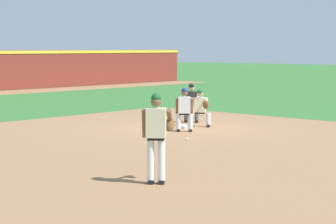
{
  "coord_description": "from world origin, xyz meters",
  "views": [
    {
      "loc": [
        -16.99,
        -14.82,
        2.77
      ],
      "look_at": [
        -5.23,
        -4.02,
        1.2
      ],
      "focal_mm": 70.0,
      "sensor_mm": 36.0,
      "label": 1
    }
  ],
  "objects_px": {
    "pitcher": "(157,133)",
    "umpire": "(191,101)",
    "baseball": "(187,139)",
    "baserunner": "(184,108)",
    "first_base_bag": "(184,127)",
    "first_baseman": "(200,106)"
  },
  "relations": [
    {
      "from": "pitcher",
      "to": "umpire",
      "type": "height_order",
      "value": "pitcher"
    },
    {
      "from": "baseball",
      "to": "pitcher",
      "type": "relative_size",
      "value": 0.04
    },
    {
      "from": "pitcher",
      "to": "baserunner",
      "type": "distance_m",
      "value": 8.38
    },
    {
      "from": "baseball",
      "to": "baserunner",
      "type": "distance_m",
      "value": 2.15
    },
    {
      "from": "pitcher",
      "to": "first_base_bag",
      "type": "bearing_deg",
      "value": 37.7
    },
    {
      "from": "umpire",
      "to": "first_base_bag",
      "type": "bearing_deg",
      "value": -147.66
    },
    {
      "from": "first_base_bag",
      "to": "baserunner",
      "type": "bearing_deg",
      "value": -138.8
    },
    {
      "from": "first_base_bag",
      "to": "umpire",
      "type": "xyz_separation_m",
      "value": [
        1.43,
        0.91,
        0.75
      ]
    },
    {
      "from": "baseball",
      "to": "first_baseman",
      "type": "height_order",
      "value": "first_baseman"
    },
    {
      "from": "first_base_bag",
      "to": "first_baseman",
      "type": "xyz_separation_m",
      "value": [
        0.56,
        -0.25,
        0.69
      ]
    },
    {
      "from": "first_baseman",
      "to": "umpire",
      "type": "relative_size",
      "value": 0.92
    },
    {
      "from": "baseball",
      "to": "first_baseman",
      "type": "distance_m",
      "value": 3.38
    },
    {
      "from": "baserunner",
      "to": "first_baseman",
      "type": "bearing_deg",
      "value": 17.4
    },
    {
      "from": "baserunner",
      "to": "umpire",
      "type": "bearing_deg",
      "value": 35.64
    },
    {
      "from": "baseball",
      "to": "baserunner",
      "type": "bearing_deg",
      "value": 43.33
    },
    {
      "from": "first_base_bag",
      "to": "pitcher",
      "type": "xyz_separation_m",
      "value": [
        -7.42,
        -5.74,
        1.01
      ]
    },
    {
      "from": "first_base_bag",
      "to": "pitcher",
      "type": "bearing_deg",
      "value": -142.3
    },
    {
      "from": "pitcher",
      "to": "baserunner",
      "type": "height_order",
      "value": "pitcher"
    },
    {
      "from": "pitcher",
      "to": "first_baseman",
      "type": "xyz_separation_m",
      "value": [
        7.98,
        5.49,
        -0.33
      ]
    },
    {
      "from": "baseball",
      "to": "first_baseman",
      "type": "xyz_separation_m",
      "value": [
        2.78,
        1.8,
        0.69
      ]
    },
    {
      "from": "first_base_bag",
      "to": "umpire",
      "type": "height_order",
      "value": "umpire"
    },
    {
      "from": "first_base_bag",
      "to": "umpire",
      "type": "distance_m",
      "value": 1.85
    }
  ]
}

